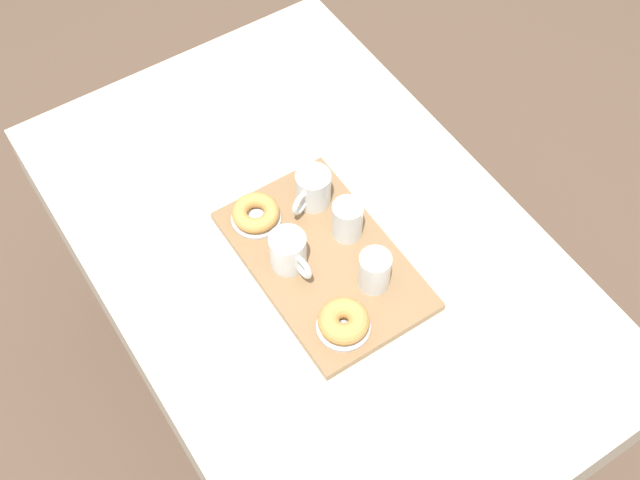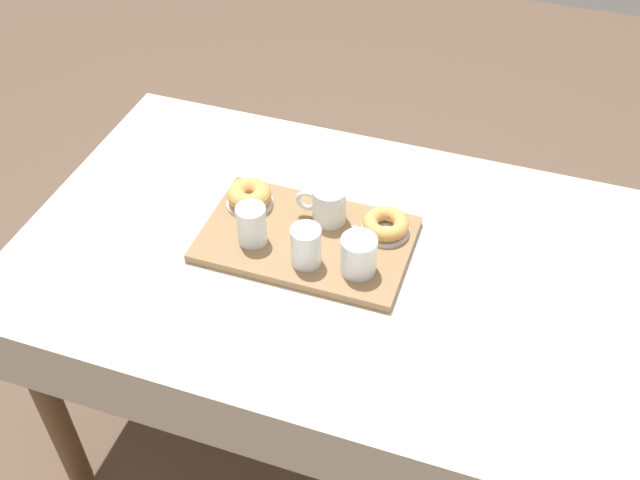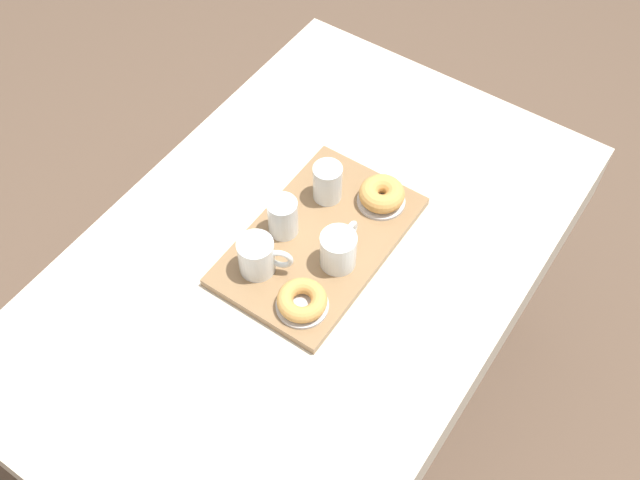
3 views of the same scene
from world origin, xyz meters
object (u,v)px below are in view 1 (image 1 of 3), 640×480
(donut_plate_left, at_px, (343,327))
(sugar_donut_left, at_px, (344,321))
(dining_table, at_px, (315,270))
(water_glass_near, at_px, (374,272))
(serving_tray, at_px, (324,260))
(sugar_donut_right, at_px, (256,213))
(water_glass_far, at_px, (347,221))
(tea_mug_left, at_px, (289,252))
(tea_mug_right, at_px, (313,189))
(donut_plate_right, at_px, (256,218))

(donut_plate_left, xyz_separation_m, sugar_donut_left, (0.00, 0.00, 0.03))
(dining_table, height_order, donut_plate_left, donut_plate_left)
(water_glass_near, bearing_deg, serving_tray, 25.50)
(donut_plate_left, height_order, sugar_donut_left, sugar_donut_left)
(sugar_donut_right, bearing_deg, water_glass_far, -133.13)
(water_glass_far, bearing_deg, donut_plate_left, 144.09)
(tea_mug_left, distance_m, tea_mug_right, 0.17)
(tea_mug_left, height_order, sugar_donut_left, tea_mug_left)
(dining_table, bearing_deg, serving_tray, 170.16)
(sugar_donut_left, bearing_deg, water_glass_near, -64.39)
(tea_mug_right, relative_size, sugar_donut_left, 1.09)
(serving_tray, bearing_deg, water_glass_far, -70.97)
(tea_mug_left, relative_size, donut_plate_left, 1.08)
(water_glass_far, xyz_separation_m, sugar_donut_right, (0.14, 0.15, -0.02))
(serving_tray, distance_m, donut_plate_right, 0.18)
(tea_mug_left, bearing_deg, sugar_donut_left, -177.15)
(donut_plate_left, distance_m, donut_plate_right, 0.33)
(water_glass_near, xyz_separation_m, sugar_donut_left, (-0.05, 0.11, -0.01))
(donut_plate_left, bearing_deg, sugar_donut_left, 0.00)
(dining_table, bearing_deg, sugar_donut_right, 33.49)
(tea_mug_right, relative_size, donut_plate_left, 1.03)
(tea_mug_right, height_order, donut_plate_left, tea_mug_right)
(dining_table, height_order, tea_mug_left, tea_mug_left)
(sugar_donut_left, distance_m, donut_plate_right, 0.33)
(tea_mug_right, distance_m, donut_plate_right, 0.14)
(sugar_donut_left, relative_size, donut_plate_right, 0.95)
(dining_table, distance_m, sugar_donut_left, 0.27)
(water_glass_near, distance_m, donut_plate_left, 0.13)
(sugar_donut_right, bearing_deg, dining_table, -146.51)
(serving_tray, relative_size, tea_mug_left, 3.94)
(water_glass_near, relative_size, sugar_donut_left, 0.90)
(serving_tray, distance_m, water_glass_far, 0.10)
(water_glass_near, relative_size, water_glass_far, 1.00)
(dining_table, distance_m, sugar_donut_right, 0.20)
(water_glass_near, distance_m, donut_plate_right, 0.30)
(donut_plate_left, bearing_deg, tea_mug_right, -22.00)
(tea_mug_left, bearing_deg, sugar_donut_right, 0.19)
(dining_table, xyz_separation_m, donut_plate_left, (-0.21, 0.07, 0.12))
(tea_mug_right, xyz_separation_m, sugar_donut_right, (0.03, 0.13, -0.02))
(tea_mug_right, xyz_separation_m, water_glass_far, (-0.11, -0.02, 0.00))
(dining_table, height_order, water_glass_far, water_glass_far)
(water_glass_far, relative_size, sugar_donut_right, 0.90)
(tea_mug_left, height_order, donut_plate_right, tea_mug_left)
(donut_plate_left, height_order, sugar_donut_right, sugar_donut_right)
(dining_table, bearing_deg, tea_mug_left, 103.35)
(water_glass_near, height_order, donut_plate_left, water_glass_near)
(serving_tray, bearing_deg, donut_plate_right, 22.92)
(water_glass_far, bearing_deg, tea_mug_right, 7.76)
(water_glass_near, bearing_deg, sugar_donut_left, 115.61)
(serving_tray, bearing_deg, donut_plate_left, 159.87)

